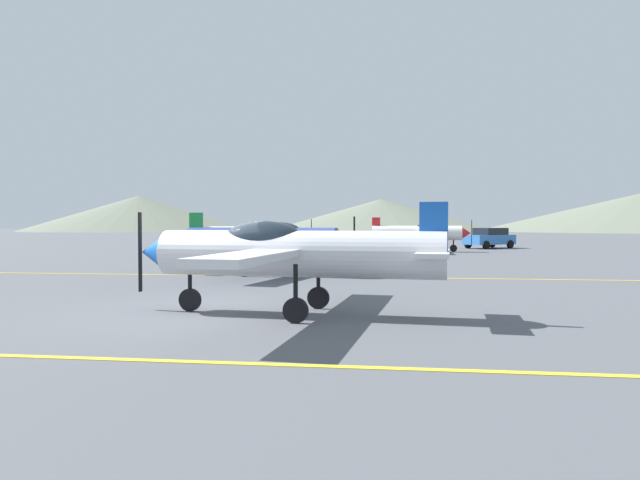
% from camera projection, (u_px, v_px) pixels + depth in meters
% --- Properties ---
extents(ground_plane, '(400.00, 400.00, 0.00)m').
position_uv_depth(ground_plane, '(198.00, 311.00, 12.92)').
color(ground_plane, '#54565B').
extents(apron_line_near, '(80.00, 0.16, 0.01)m').
position_uv_depth(apron_line_near, '(89.00, 358.00, 8.37)').
color(apron_line_near, yellow).
rests_on(apron_line_near, ground_plane).
extents(apron_line_far, '(80.00, 0.16, 0.01)m').
position_uv_depth(apron_line_far, '(277.00, 276.00, 21.43)').
color(apron_line_far, yellow).
rests_on(apron_line_far, ground_plane).
extents(airplane_near, '(6.96, 8.00, 2.39)m').
position_uv_depth(airplane_near, '(288.00, 252.00, 12.38)').
color(airplane_near, silver).
rests_on(airplane_near, ground_plane).
extents(airplane_mid, '(6.99, 7.98, 2.39)m').
position_uv_depth(airplane_mid, '(266.00, 240.00, 22.11)').
color(airplane_mid, '#33478C').
rests_on(airplane_mid, ground_plane).
extents(airplane_far, '(6.96, 8.00, 2.39)m').
position_uv_depth(airplane_far, '(249.00, 234.00, 32.35)').
color(airplane_far, silver).
rests_on(airplane_far, ground_plane).
extents(airplane_back, '(6.88, 7.95, 2.39)m').
position_uv_depth(airplane_back, '(420.00, 232.00, 40.28)').
color(airplane_back, white).
rests_on(airplane_back, ground_plane).
extents(car_sedan, '(4.41, 4.20, 1.62)m').
position_uv_depth(car_sedan, '(490.00, 238.00, 45.83)').
color(car_sedan, '#3372BF').
rests_on(car_sedan, ground_plane).
extents(hill_left, '(59.68, 59.68, 9.48)m').
position_uv_depth(hill_left, '(139.00, 213.00, 155.94)').
color(hill_left, slate).
rests_on(hill_left, ground_plane).
extents(hill_centerleft, '(53.15, 53.15, 7.45)m').
position_uv_depth(hill_centerleft, '(381.00, 216.00, 129.56)').
color(hill_centerleft, slate).
rests_on(hill_centerleft, ground_plane).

